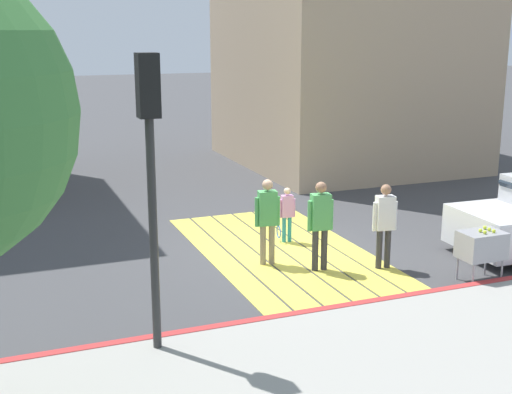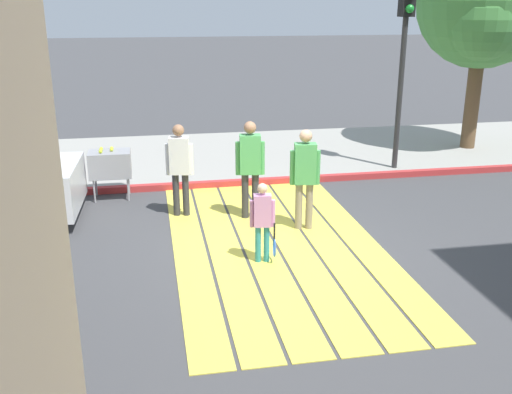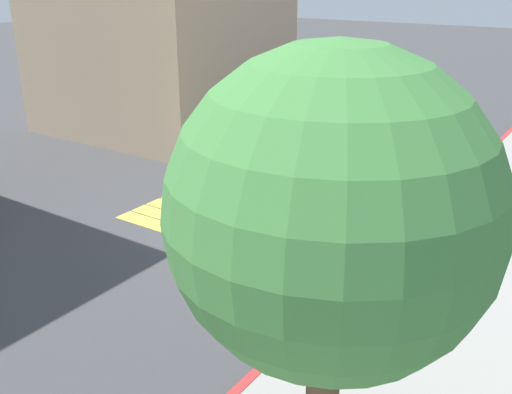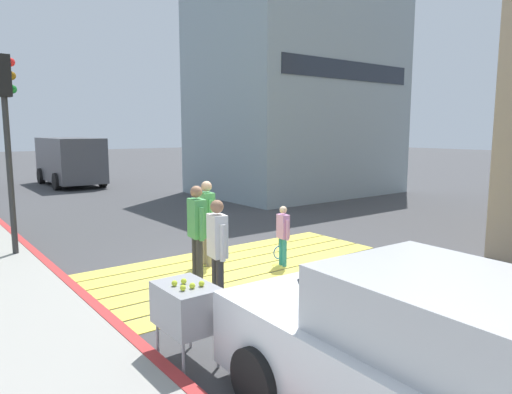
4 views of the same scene
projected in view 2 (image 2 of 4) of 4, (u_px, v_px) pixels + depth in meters
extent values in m
plane|color=#424244|center=(276.00, 245.00, 9.29)|extent=(120.00, 120.00, 0.00)
cube|color=#EAD64C|center=(190.00, 251.00, 9.05)|extent=(6.40, 0.50, 0.01)
cube|color=#EAD64C|center=(225.00, 248.00, 9.15)|extent=(6.40, 0.50, 0.01)
cube|color=#EAD64C|center=(259.00, 246.00, 9.24)|extent=(6.40, 0.50, 0.01)
cube|color=#EAD64C|center=(293.00, 243.00, 9.34)|extent=(6.40, 0.50, 0.01)
cube|color=#EAD64C|center=(325.00, 241.00, 9.43)|extent=(6.40, 0.50, 0.01)
cube|color=#EAD64C|center=(358.00, 239.00, 9.53)|extent=(6.40, 0.50, 0.01)
cube|color=#9E9B93|center=(228.00, 155.00, 14.49)|extent=(4.80, 40.00, 0.12)
cube|color=#BC3333|center=(243.00, 182.00, 12.30)|extent=(0.16, 40.00, 0.13)
cylinder|color=black|center=(22.00, 219.00, 9.49)|extent=(0.24, 0.67, 0.66)
cylinder|color=black|center=(43.00, 187.00, 11.14)|extent=(0.24, 0.67, 0.66)
cylinder|color=#2D2D2D|center=(400.00, 98.00, 12.72)|extent=(0.12, 0.12, 3.40)
sphere|color=#188429|center=(410.00, 9.00, 11.98)|extent=(0.18, 0.18, 0.18)
cylinder|color=brown|center=(472.00, 102.00, 14.71)|extent=(0.36, 0.36, 2.60)
sphere|color=#478C42|center=(484.00, 1.00, 13.94)|extent=(3.20, 3.20, 3.20)
sphere|color=#478C42|center=(484.00, 19.00, 13.46)|extent=(1.92, 1.92, 1.92)
cube|color=#99999E|center=(110.00, 164.00, 11.31)|extent=(0.56, 0.80, 0.50)
cylinder|color=#99999E|center=(128.00, 190.00, 11.30)|extent=(0.04, 0.04, 0.45)
cylinder|color=#99999E|center=(129.00, 183.00, 11.72)|extent=(0.04, 0.04, 0.45)
cylinder|color=#99999E|center=(94.00, 192.00, 11.19)|extent=(0.04, 0.04, 0.45)
cylinder|color=#99999E|center=(96.00, 185.00, 11.61)|extent=(0.04, 0.04, 0.45)
sphere|color=#CCE033|center=(101.00, 149.00, 11.30)|extent=(0.07, 0.07, 0.07)
sphere|color=#CCE033|center=(101.00, 150.00, 11.19)|extent=(0.07, 0.07, 0.07)
sphere|color=#CCE033|center=(100.00, 152.00, 11.08)|extent=(0.07, 0.07, 0.07)
sphere|color=#CCE033|center=(112.00, 148.00, 11.34)|extent=(0.07, 0.07, 0.07)
sphere|color=#CCE033|center=(111.00, 150.00, 11.23)|extent=(0.07, 0.07, 0.07)
cylinder|color=#333338|center=(255.00, 196.00, 10.35)|extent=(0.12, 0.12, 0.83)
cylinder|color=#333338|center=(245.00, 196.00, 10.34)|extent=(0.12, 0.12, 0.83)
cube|color=#4CA559|center=(250.00, 154.00, 10.10)|extent=(0.27, 0.39, 0.69)
sphere|color=#9E7051|center=(250.00, 128.00, 9.95)|extent=(0.21, 0.21, 0.21)
cylinder|color=#4CA559|center=(262.00, 158.00, 10.13)|extent=(0.09, 0.09, 0.59)
cylinder|color=#4CA559|center=(238.00, 158.00, 10.11)|extent=(0.09, 0.09, 0.59)
cylinder|color=gray|center=(309.00, 206.00, 9.84)|extent=(0.12, 0.12, 0.82)
cylinder|color=gray|center=(299.00, 206.00, 9.83)|extent=(0.12, 0.12, 0.82)
cube|color=#4CA559|center=(305.00, 164.00, 9.60)|extent=(0.27, 0.39, 0.68)
sphere|color=tan|center=(306.00, 136.00, 9.45)|extent=(0.21, 0.21, 0.21)
cylinder|color=#4CA559|center=(318.00, 167.00, 9.63)|extent=(0.09, 0.09, 0.58)
cylinder|color=#4CA559|center=(292.00, 168.00, 9.61)|extent=(0.09, 0.09, 0.58)
cylinder|color=#333338|center=(186.00, 195.00, 10.46)|extent=(0.12, 0.12, 0.79)
cylinder|color=#333338|center=(176.00, 195.00, 10.46)|extent=(0.12, 0.12, 0.79)
cube|color=white|center=(179.00, 156.00, 10.23)|extent=(0.27, 0.38, 0.66)
sphere|color=#9E7051|center=(178.00, 130.00, 10.08)|extent=(0.21, 0.21, 0.21)
cylinder|color=white|center=(191.00, 159.00, 10.25)|extent=(0.09, 0.09, 0.56)
cylinder|color=white|center=(168.00, 159.00, 10.24)|extent=(0.09, 0.09, 0.56)
cylinder|color=teal|center=(267.00, 244.00, 8.60)|extent=(0.09, 0.09, 0.58)
cylinder|color=teal|center=(258.00, 244.00, 8.59)|extent=(0.09, 0.09, 0.58)
cube|color=#D18CC6|center=(262.00, 210.00, 8.43)|extent=(0.18, 0.27, 0.48)
sphere|color=beige|center=(262.00, 188.00, 8.32)|extent=(0.15, 0.15, 0.15)
cylinder|color=#D18CC6|center=(273.00, 213.00, 8.46)|extent=(0.06, 0.06, 0.41)
cylinder|color=#D18CC6|center=(252.00, 214.00, 8.44)|extent=(0.06, 0.06, 0.41)
cylinder|color=black|center=(274.00, 232.00, 8.52)|extent=(0.03, 0.03, 0.28)
torus|color=blue|center=(274.00, 247.00, 8.60)|extent=(0.28, 0.06, 0.28)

